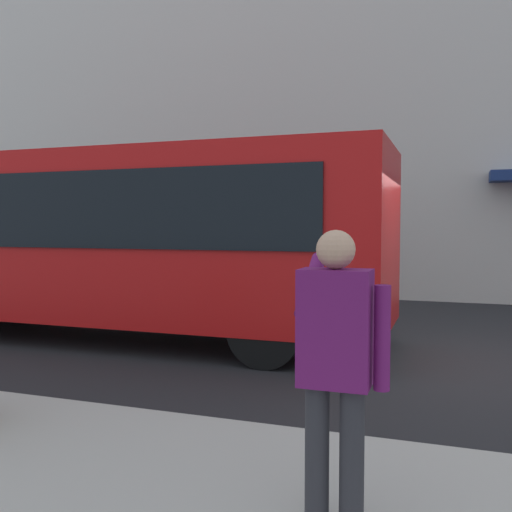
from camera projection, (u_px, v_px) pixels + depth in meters
name	position (u px, v px, depth m)	size (l,w,h in m)	color
ground_plane	(411.00, 359.00, 7.88)	(60.00, 60.00, 0.00)	#232326
building_facade_far	(435.00, 59.00, 13.95)	(28.00, 1.55, 12.00)	beige
red_bus	(113.00, 237.00, 9.33)	(9.05, 2.54, 3.08)	red
pedestrian_photographer	(336.00, 356.00, 3.17)	(0.53, 0.52, 1.70)	#2D2D33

